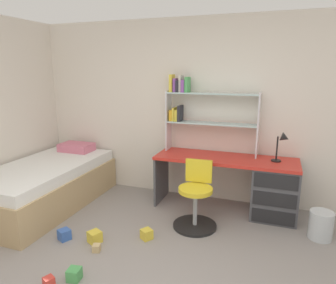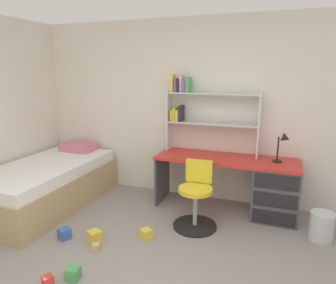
{
  "view_description": "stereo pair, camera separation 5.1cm",
  "coord_description": "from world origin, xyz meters",
  "views": [
    {
      "loc": [
        0.96,
        -1.72,
        1.83
      ],
      "look_at": [
        -0.17,
        1.47,
        1.03
      ],
      "focal_mm": 32.83,
      "sensor_mm": 36.0,
      "label": 1
    },
    {
      "loc": [
        1.01,
        -1.7,
        1.83
      ],
      "look_at": [
        -0.17,
        1.47,
        1.03
      ],
      "focal_mm": 32.83,
      "sensor_mm": 36.0,
      "label": 2
    }
  ],
  "objects": [
    {
      "name": "toy_block_blue_4",
      "position": [
        -1.14,
        0.78,
        0.06
      ],
      "size": [
        0.16,
        0.16,
        0.12
      ],
      "primitive_type": "cube",
      "rotation": [
        0.0,
        0.0,
        1.13
      ],
      "color": "#3860B7",
      "rests_on": "ground_plane"
    },
    {
      "name": "waste_bin",
      "position": [
        1.52,
        1.76,
        0.16
      ],
      "size": [
        0.26,
        0.26,
        0.32
      ],
      "primitive_type": "cylinder",
      "color": "silver",
      "rests_on": "ground_plane"
    },
    {
      "name": "toy_block_green_2",
      "position": [
        -0.62,
        0.25,
        0.06
      ],
      "size": [
        0.13,
        0.13,
        0.11
      ],
      "primitive_type": "cube",
      "rotation": [
        0.0,
        0.0,
        1.73
      ],
      "color": "#479E51",
      "rests_on": "ground_plane"
    },
    {
      "name": "toy_block_natural_3",
      "position": [
        -0.68,
        0.7,
        0.04
      ],
      "size": [
        0.1,
        0.1,
        0.08
      ],
      "primitive_type": "cube",
      "rotation": [
        0.0,
        0.0,
        1.87
      ],
      "color": "tan",
      "rests_on": "ground_plane"
    },
    {
      "name": "bed_platform",
      "position": [
        -1.95,
        1.46,
        0.29
      ],
      "size": [
        1.07,
        2.01,
        0.71
      ],
      "color": "tan",
      "rests_on": "ground_plane"
    },
    {
      "name": "room_shell",
      "position": [
        -1.26,
        1.26,
        1.26
      ],
      "size": [
        6.01,
        5.94,
        2.53
      ],
      "color": "silver",
      "rests_on": "ground_plane"
    },
    {
      "name": "desk",
      "position": [
        0.86,
        2.15,
        0.4
      ],
      "size": [
        1.82,
        0.59,
        0.72
      ],
      "color": "red",
      "rests_on": "ground_plane"
    },
    {
      "name": "desk_lamp",
      "position": [
        1.07,
        2.16,
        0.97
      ],
      "size": [
        0.2,
        0.17,
        0.38
      ],
      "color": "black",
      "rests_on": "desk"
    },
    {
      "name": "toy_block_red_1",
      "position": [
        -0.78,
        0.11,
        0.04
      ],
      "size": [
        0.11,
        0.11,
        0.08
      ],
      "primitive_type": "cube",
      "rotation": [
        0.0,
        0.0,
        2.71
      ],
      "color": "red",
      "rests_on": "ground_plane"
    },
    {
      "name": "toy_block_yellow_0",
      "position": [
        -0.79,
        0.85,
        0.06
      ],
      "size": [
        0.17,
        0.17,
        0.13
      ],
      "primitive_type": "cube",
      "rotation": [
        0.0,
        0.0,
        2.7
      ],
      "color": "gold",
      "rests_on": "ground_plane"
    },
    {
      "name": "bookshelf_hutch",
      "position": [
        -0.03,
        2.33,
        1.34
      ],
      "size": [
        1.24,
        0.22,
        1.05
      ],
      "color": "silver",
      "rests_on": "desk"
    },
    {
      "name": "swivel_chair",
      "position": [
        0.15,
        1.57,
        0.31
      ],
      "size": [
        0.52,
        0.52,
        0.79
      ],
      "color": "black",
      "rests_on": "ground_plane"
    },
    {
      "name": "toy_block_yellow_5",
      "position": [
        -0.29,
        1.1,
        0.06
      ],
      "size": [
        0.15,
        0.15,
        0.11
      ],
      "primitive_type": "cube",
      "rotation": [
        0.0,
        0.0,
        2.54
      ],
      "color": "gold",
      "rests_on": "ground_plane"
    }
  ]
}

